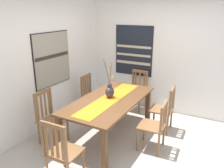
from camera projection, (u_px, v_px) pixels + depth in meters
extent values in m
cube|color=#B2A89E|center=(129.00, 148.00, 4.01)|extent=(6.40, 6.40, 0.03)
cube|color=silver|center=(43.00, 61.00, 4.42)|extent=(6.40, 0.12, 2.70)
cube|color=silver|center=(164.00, 54.00, 5.13)|extent=(0.12, 6.40, 2.70)
cube|color=brown|center=(110.00, 100.00, 4.15)|extent=(2.00, 1.00, 0.03)
cube|color=brown|center=(104.00, 150.00, 3.31)|extent=(0.08, 0.08, 0.72)
cube|color=brown|center=(148.00, 105.00, 4.85)|extent=(0.08, 0.08, 0.72)
cube|color=brown|center=(60.00, 135.00, 3.69)|extent=(0.08, 0.08, 0.72)
cube|color=brown|center=(113.00, 98.00, 5.23)|extent=(0.08, 0.08, 0.72)
cube|color=orange|center=(110.00, 99.00, 4.15)|extent=(1.84, 0.36, 0.01)
ellipsoid|color=#333338|center=(110.00, 92.00, 4.18)|extent=(0.19, 0.16, 0.21)
cylinder|color=#333338|center=(110.00, 86.00, 4.14)|extent=(0.09, 0.09, 0.06)
cylinder|color=brown|center=(107.00, 72.00, 4.05)|extent=(0.07, 0.10, 0.46)
cylinder|color=brown|center=(110.00, 75.00, 4.02)|extent=(0.09, 0.07, 0.37)
cylinder|color=brown|center=(111.00, 74.00, 4.08)|extent=(0.04, 0.03, 0.39)
cylinder|color=brown|center=(108.00, 73.00, 4.12)|extent=(0.07, 0.13, 0.38)
sphere|color=#E5CC4C|center=(112.00, 77.00, 4.10)|extent=(0.04, 0.04, 0.04)
cube|color=brown|center=(94.00, 96.00, 5.15)|extent=(0.44, 0.44, 0.03)
cylinder|color=brown|center=(104.00, 104.00, 5.30)|extent=(0.04, 0.04, 0.42)
cylinder|color=brown|center=(97.00, 110.00, 4.99)|extent=(0.04, 0.04, 0.42)
cylinder|color=brown|center=(91.00, 101.00, 5.44)|extent=(0.04, 0.04, 0.42)
cylinder|color=brown|center=(83.00, 107.00, 5.14)|extent=(0.04, 0.04, 0.42)
cube|color=brown|center=(90.00, 83.00, 5.30)|extent=(0.04, 0.04, 0.47)
cube|color=brown|center=(82.00, 87.00, 4.99)|extent=(0.04, 0.04, 0.47)
cube|color=brown|center=(86.00, 76.00, 5.08)|extent=(0.38, 0.05, 0.06)
cube|color=brown|center=(89.00, 84.00, 5.28)|extent=(0.04, 0.02, 0.38)
cube|color=brown|center=(88.00, 85.00, 5.22)|extent=(0.04, 0.02, 0.38)
cube|color=brown|center=(86.00, 86.00, 5.15)|extent=(0.04, 0.02, 0.38)
cube|color=brown|center=(84.00, 86.00, 5.09)|extent=(0.04, 0.02, 0.38)
cube|color=brown|center=(82.00, 87.00, 5.02)|extent=(0.04, 0.02, 0.38)
cube|color=brown|center=(65.00, 152.00, 3.14)|extent=(0.43, 0.43, 0.03)
cylinder|color=brown|center=(64.00, 155.00, 3.44)|extent=(0.04, 0.04, 0.42)
cylinder|color=brown|center=(84.00, 162.00, 3.29)|extent=(0.04, 0.04, 0.42)
cube|color=brown|center=(43.00, 138.00, 2.97)|extent=(0.04, 0.04, 0.52)
cube|color=brown|center=(65.00, 145.00, 2.82)|extent=(0.04, 0.04, 0.52)
cube|color=brown|center=(53.00, 126.00, 2.83)|extent=(0.04, 0.38, 0.06)
cube|color=brown|center=(46.00, 140.00, 2.96)|extent=(0.02, 0.04, 0.43)
cube|color=brown|center=(51.00, 142.00, 2.92)|extent=(0.02, 0.04, 0.43)
cube|color=brown|center=(57.00, 144.00, 2.88)|extent=(0.02, 0.04, 0.43)
cube|color=brown|center=(63.00, 146.00, 2.84)|extent=(0.02, 0.04, 0.43)
cube|color=brown|center=(136.00, 93.00, 5.37)|extent=(0.44, 0.44, 0.03)
cylinder|color=brown|center=(139.00, 106.00, 5.20)|extent=(0.04, 0.04, 0.42)
cylinder|color=brown|center=(125.00, 102.00, 5.38)|extent=(0.04, 0.04, 0.42)
cylinder|color=brown|center=(146.00, 101.00, 5.49)|extent=(0.04, 0.04, 0.42)
cylinder|color=brown|center=(132.00, 98.00, 5.67)|extent=(0.04, 0.04, 0.42)
cube|color=brown|center=(147.00, 82.00, 5.35)|extent=(0.04, 0.04, 0.50)
cube|color=brown|center=(133.00, 79.00, 5.53)|extent=(0.04, 0.04, 0.50)
cube|color=brown|center=(140.00, 72.00, 5.37)|extent=(0.05, 0.38, 0.06)
cube|color=brown|center=(144.00, 82.00, 5.39)|extent=(0.02, 0.04, 0.41)
cube|color=brown|center=(140.00, 81.00, 5.45)|extent=(0.02, 0.04, 0.41)
cube|color=brown|center=(135.00, 80.00, 5.50)|extent=(0.02, 0.04, 0.41)
cube|color=brown|center=(152.00, 126.00, 3.85)|extent=(0.44, 0.44, 0.03)
cylinder|color=brown|center=(138.00, 140.00, 3.84)|extent=(0.04, 0.04, 0.42)
cylinder|color=brown|center=(144.00, 130.00, 4.15)|extent=(0.04, 0.04, 0.42)
cylinder|color=brown|center=(159.00, 145.00, 3.69)|extent=(0.04, 0.04, 0.42)
cylinder|color=brown|center=(164.00, 135.00, 4.00)|extent=(0.04, 0.04, 0.42)
cube|color=brown|center=(161.00, 120.00, 3.55)|extent=(0.04, 0.04, 0.43)
cube|color=brown|center=(166.00, 112.00, 3.86)|extent=(0.04, 0.04, 0.43)
cube|color=brown|center=(165.00, 105.00, 3.65)|extent=(0.38, 0.05, 0.06)
cube|color=brown|center=(162.00, 120.00, 3.61)|extent=(0.04, 0.02, 0.34)
cube|color=brown|center=(164.00, 117.00, 3.71)|extent=(0.04, 0.02, 0.34)
cube|color=brown|center=(165.00, 114.00, 3.81)|extent=(0.04, 0.02, 0.34)
cube|color=brown|center=(161.00, 110.00, 4.48)|extent=(0.44, 0.44, 0.03)
cylinder|color=brown|center=(149.00, 122.00, 4.46)|extent=(0.04, 0.04, 0.42)
cylinder|color=brown|center=(154.00, 114.00, 4.77)|extent=(0.04, 0.04, 0.42)
cylinder|color=brown|center=(167.00, 125.00, 4.32)|extent=(0.04, 0.04, 0.42)
cylinder|color=brown|center=(171.00, 118.00, 4.63)|extent=(0.04, 0.04, 0.42)
cube|color=brown|center=(170.00, 103.00, 4.17)|extent=(0.04, 0.04, 0.45)
cube|color=brown|center=(174.00, 97.00, 4.48)|extent=(0.04, 0.04, 0.45)
cube|color=brown|center=(173.00, 90.00, 4.26)|extent=(0.38, 0.05, 0.06)
cube|color=brown|center=(170.00, 103.00, 4.20)|extent=(0.04, 0.02, 0.36)
cube|color=brown|center=(171.00, 102.00, 4.26)|extent=(0.04, 0.02, 0.36)
cube|color=brown|center=(172.00, 101.00, 4.33)|extent=(0.04, 0.02, 0.36)
cube|color=brown|center=(173.00, 99.00, 4.39)|extent=(0.04, 0.02, 0.36)
cube|color=brown|center=(173.00, 98.00, 4.46)|extent=(0.04, 0.02, 0.36)
cube|color=brown|center=(53.00, 121.00, 4.03)|extent=(0.43, 0.43, 0.03)
cylinder|color=brown|center=(68.00, 130.00, 4.16)|extent=(0.04, 0.04, 0.42)
cylinder|color=brown|center=(54.00, 139.00, 3.86)|extent=(0.04, 0.04, 0.42)
cylinder|color=brown|center=(53.00, 125.00, 4.33)|extent=(0.04, 0.04, 0.42)
cylinder|color=brown|center=(39.00, 134.00, 4.03)|extent=(0.04, 0.04, 0.42)
cube|color=brown|center=(51.00, 101.00, 4.18)|extent=(0.04, 0.04, 0.51)
cube|color=brown|center=(36.00, 108.00, 3.88)|extent=(0.04, 0.04, 0.51)
cube|color=brown|center=(42.00, 93.00, 3.96)|extent=(0.38, 0.04, 0.06)
cube|color=brown|center=(49.00, 103.00, 4.15)|extent=(0.04, 0.02, 0.42)
cube|color=brown|center=(45.00, 105.00, 4.07)|extent=(0.04, 0.02, 0.42)
cube|color=brown|center=(42.00, 106.00, 4.00)|extent=(0.04, 0.02, 0.42)
cube|color=brown|center=(38.00, 108.00, 3.92)|extent=(0.04, 0.02, 0.42)
cube|color=black|center=(52.00, 59.00, 4.54)|extent=(0.99, 0.04, 1.07)
cube|color=gray|center=(53.00, 59.00, 4.53)|extent=(0.96, 0.01, 1.04)
cube|color=#2D2823|center=(53.00, 56.00, 4.50)|extent=(0.93, 0.00, 0.07)
cube|color=black|center=(134.00, 51.00, 5.40)|extent=(0.04, 0.93, 1.18)
cube|color=black|center=(133.00, 51.00, 5.39)|extent=(0.01, 0.90, 1.15)
cube|color=#B2A893|center=(133.00, 55.00, 5.41)|extent=(0.00, 0.87, 0.05)
cube|color=#B2A893|center=(133.00, 47.00, 5.35)|extent=(0.00, 0.87, 0.06)
cube|color=#B2A893|center=(133.00, 63.00, 5.47)|extent=(0.00, 0.87, 0.06)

